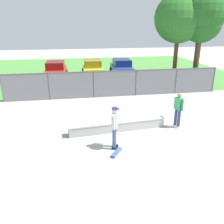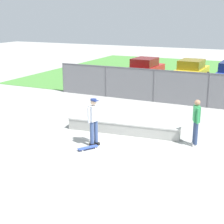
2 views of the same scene
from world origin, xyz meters
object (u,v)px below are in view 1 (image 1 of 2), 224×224
Objects in this scene: skateboarder at (115,126)px; tree_near_left at (179,18)px; skateboard at (116,152)px; car_yellow at (93,68)px; concrete_ledge at (117,126)px; car_blue at (122,67)px; tree_mid at (202,23)px; car_red at (56,70)px; bystander at (178,109)px; tree_near_right at (202,12)px.

skateboarder is 0.26× the size of tree_near_left.
car_yellow is at bearing 88.16° from skateboard.
concrete_ledge is 2.23m from skateboard.
skateboarder is at bearing -103.14° from car_blue.
tree_near_left is at bearing 55.68° from skateboard.
tree_mid is 13.09m from car_red.
tree_mid is at bearing 56.68° from bystander.
tree_near_left reaches higher than skateboarder.
skateboarder is 12.45m from tree_mid.
skateboarder is at bearing -77.91° from car_red.
concrete_ledge is 12.85m from car_yellow.
car_red and car_yellow have the same top height.
bystander is (-4.59, -6.97, -3.99)m from tree_mid.
tree_mid is at bearing 41.95° from concrete_ledge.
tree_mid is (8.11, 8.57, 3.97)m from skateboarder.
tree_near_left is 1.68× the size of car_blue.
tree_near_left is (6.07, 7.40, 5.06)m from concrete_ledge.
skateboarder is at bearing -132.90° from tree_near_right.
skateboard is at bearing -90.29° from skateboarder.
skateboard is 15.35m from car_blue.
skateboard is at bearing -124.32° from tree_near_left.
car_blue is (-4.66, 5.81, -4.93)m from tree_near_right.
concrete_ledge is 0.64× the size of tree_near_right.
concrete_ledge is at bearing -90.08° from car_yellow.
car_blue is at bearing -1.07° from car_yellow.
bystander reaches higher than concrete_ledge.
tree_mid is 1.53× the size of car_red.
bystander is (-4.52, -7.06, -4.76)m from tree_near_right.
skateboarder is 14.86m from car_blue.
skateboard is 12.72m from tree_near_left.
skateboarder reaches higher than car_yellow.
car_blue is 2.34× the size of bystander.
car_blue is at bearing 3.67° from car_red.
skateboard is at bearing -102.06° from concrete_ledge.
car_yellow and car_blue have the same top height.
skateboarder is 3.87m from bystander.
tree_near_right is at bearing -16.04° from tree_near_left.
concrete_ledge is 12.86m from car_red.
tree_near_left is at bearing -27.51° from car_red.
car_yellow reaches higher than skateboard.
tree_near_right is 1.17× the size of tree_mid.
tree_mid is at bearing -51.27° from car_blue.
tree_mid is at bearing 48.12° from skateboard.
bystander is (0.15, -12.88, 0.17)m from car_blue.
car_yellow is 13.29m from bystander.
skateboarder is 1.07m from skateboard.
car_yellow is (0.02, 12.83, 0.58)m from concrete_ledge.
concrete_ledge is 1.14× the size of car_yellow.
tree_near_right reaches higher than car_red.
skateboard is at bearing -78.31° from car_red.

